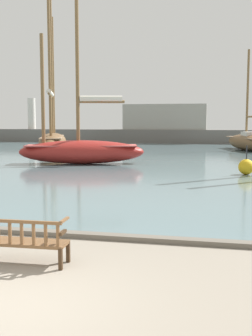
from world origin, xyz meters
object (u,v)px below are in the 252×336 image
(sailboat_outer_port, at_px, (81,149))
(sailboat_nearest_starboard, at_px, (247,141))
(sailboat_centre_channel, at_px, (53,137))
(park_bench, at_px, (26,241))
(channel_buoy, at_px, (246,167))

(sailboat_outer_port, distance_m, sailboat_nearest_starboard, 18.78)
(sailboat_outer_port, relative_size, sailboat_centre_channel, 0.77)
(park_bench, bearing_deg, sailboat_outer_port, 104.85)
(sailboat_centre_channel, bearing_deg, sailboat_outer_port, -60.17)
(sailboat_nearest_starboard, xyz_separation_m, channel_buoy, (-1.28, -18.64, -0.45))
(sailboat_centre_channel, distance_m, sailboat_nearest_starboard, 18.06)
(park_bench, relative_size, sailboat_centre_channel, 0.11)
(sailboat_outer_port, xyz_separation_m, sailboat_nearest_starboard, (11.16, 15.11, -0.11))
(sailboat_centre_channel, relative_size, sailboat_nearest_starboard, 1.63)
(channel_buoy, bearing_deg, sailboat_nearest_starboard, 86.07)
(park_bench, bearing_deg, channel_buoy, 70.71)
(sailboat_outer_port, distance_m, sailboat_centre_channel, 13.06)
(park_bench, bearing_deg, sailboat_nearest_starboard, 79.13)
(sailboat_centre_channel, height_order, sailboat_nearest_starboard, sailboat_centre_channel)
(sailboat_centre_channel, xyz_separation_m, channel_buoy, (16.37, -14.85, -0.82))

